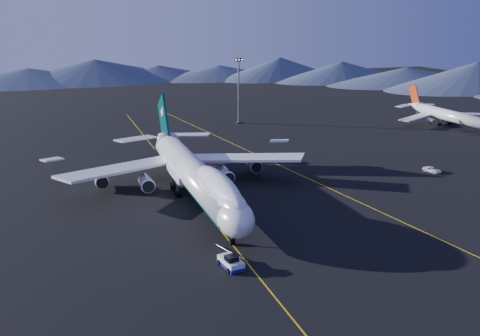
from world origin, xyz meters
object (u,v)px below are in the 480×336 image
object	(u,v)px
boeing_747	(194,173)
pushback_tug	(231,263)
service_van	(432,170)
second_jet	(446,115)
floodlight_mast	(239,91)

from	to	relation	value
boeing_747	pushback_tug	size ratio (longest dim) A/B	12.84
boeing_747	service_van	world-z (taller)	boeing_747
boeing_747	service_van	xyz separation A→B (m)	(63.64, -0.59, -5.13)
pushback_tug	second_jet	distance (m)	139.57
service_van	floodlight_mast	world-z (taller)	floodlight_mast
pushback_tug	service_van	world-z (taller)	pushback_tug
boeing_747	pushback_tug	distance (m)	35.39
pushback_tug	second_jet	world-z (taller)	second_jet
pushback_tug	second_jet	bearing A→B (deg)	27.64
second_jet	boeing_747	bearing A→B (deg)	-135.07
boeing_747	second_jet	xyz separation A→B (m)	(108.66, 48.78, -1.90)
floodlight_mast	second_jet	bearing A→B (deg)	-22.75
service_van	boeing_747	bearing A→B (deg)	161.92
pushback_tug	floodlight_mast	xyz separation A→B (m)	(40.70, 113.44, 11.55)
second_jet	floodlight_mast	bearing A→B (deg)	178.00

